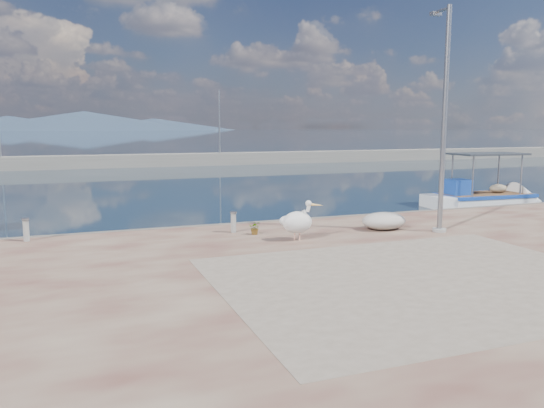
{
  "coord_description": "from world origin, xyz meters",
  "views": [
    {
      "loc": [
        -6.14,
        -12.44,
        3.84
      ],
      "look_at": [
        0.0,
        3.8,
        1.3
      ],
      "focal_mm": 35.0,
      "sensor_mm": 36.0,
      "label": 1
    }
  ],
  "objects": [
    {
      "name": "pelican",
      "position": [
        0.02,
        1.68,
        1.07
      ],
      "size": [
        1.25,
        0.88,
        1.2
      ],
      "rotation": [
        0.0,
        0.0,
        -0.4
      ],
      "color": "tan",
      "rests_on": "quay"
    },
    {
      "name": "quay_patch",
      "position": [
        1.0,
        -3.0,
        0.5
      ],
      "size": [
        9.0,
        7.0,
        0.01
      ],
      "primitive_type": "cube",
      "color": "gray",
      "rests_on": "quay"
    },
    {
      "name": "boat_right",
      "position": [
        12.61,
        7.88,
        0.24
      ],
      "size": [
        6.38,
        2.42,
        3.01
      ],
      "rotation": [
        0.0,
        0.0,
        -0.06
      ],
      "color": "white",
      "rests_on": "ground"
    },
    {
      "name": "bollard_near",
      "position": [
        -1.43,
        3.49,
        0.87
      ],
      "size": [
        0.22,
        0.22,
        0.67
      ],
      "color": "gray",
      "rests_on": "quay"
    },
    {
      "name": "quay",
      "position": [
        0.0,
        -6.0,
        0.25
      ],
      "size": [
        44.0,
        22.0,
        0.5
      ],
      "primitive_type": "cube",
      "color": "#552925",
      "rests_on": "ground"
    },
    {
      "name": "potted_plant",
      "position": [
        -0.89,
        2.94,
        0.71
      ],
      "size": [
        0.48,
        0.45,
        0.42
      ],
      "primitive_type": "imported",
      "rotation": [
        0.0,
        0.0,
        -0.42
      ],
      "color": "#33722D",
      "rests_on": "quay"
    },
    {
      "name": "breakwater",
      "position": [
        -0.0,
        40.0,
        0.6
      ],
      "size": [
        120.0,
        2.2,
        7.5
      ],
      "color": "gray",
      "rests_on": "ground"
    },
    {
      "name": "bollard_far",
      "position": [
        -7.5,
        4.41,
        0.87
      ],
      "size": [
        0.22,
        0.22,
        0.68
      ],
      "color": "gray",
      "rests_on": "quay"
    },
    {
      "name": "lamp_post",
      "position": [
        4.8,
        1.32,
        3.8
      ],
      "size": [
        0.44,
        0.96,
        7.0
      ],
      "color": "gray",
      "rests_on": "quay"
    },
    {
      "name": "mountains",
      "position": [
        4.39,
        650.0,
        9.51
      ],
      "size": [
        370.0,
        280.0,
        22.0
      ],
      "color": "#28384C",
      "rests_on": "ground"
    },
    {
      "name": "net_pile_d",
      "position": [
        3.33,
        2.25,
        0.78
      ],
      "size": [
        1.5,
        1.13,
        0.56
      ],
      "primitive_type": "ellipsoid",
      "color": "beige",
      "rests_on": "quay"
    },
    {
      "name": "ground",
      "position": [
        0.0,
        0.0,
        0.0
      ],
      "size": [
        1400.0,
        1400.0,
        0.0
      ],
      "primitive_type": "plane",
      "color": "#162635",
      "rests_on": "ground"
    }
  ]
}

